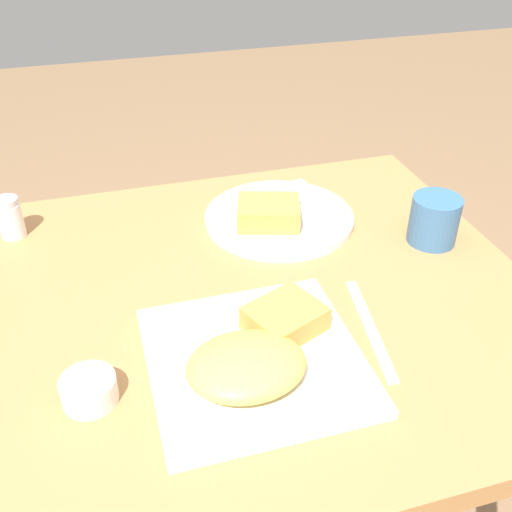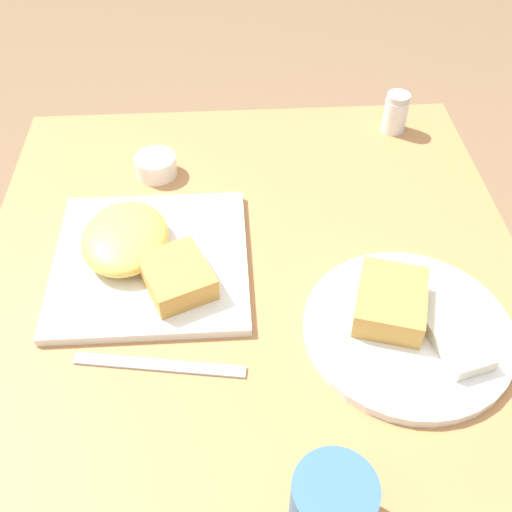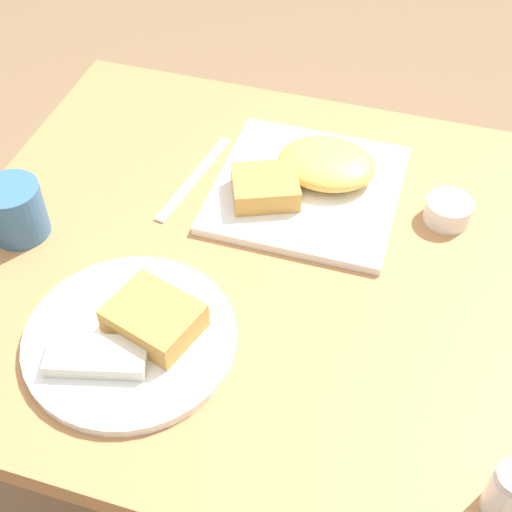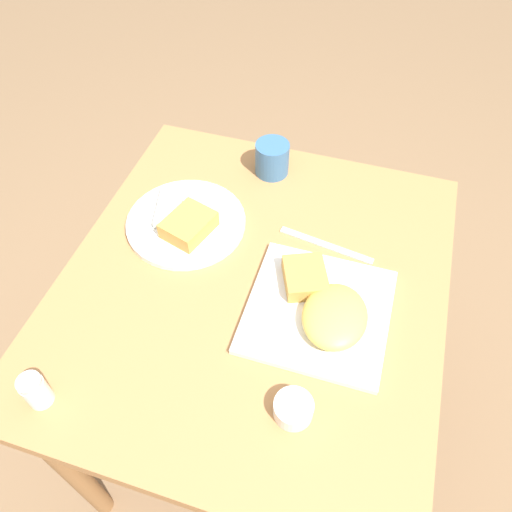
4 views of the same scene
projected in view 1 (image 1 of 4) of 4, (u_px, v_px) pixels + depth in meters
dining_table at (251, 341)px, 0.99m from camera, size 0.89×0.80×0.76m
plate_square_near at (256, 356)px, 0.79m from camera, size 0.28×0.28×0.06m
plate_oval_far at (277, 215)px, 1.10m from camera, size 0.27×0.27×0.05m
sauce_ramekin at (89, 389)px, 0.74m from camera, size 0.07×0.07×0.04m
salt_shaker at (11, 220)px, 1.05m from camera, size 0.04×0.04×0.07m
butter_knife at (370, 328)px, 0.86m from camera, size 0.05×0.22×0.00m
coffee_mug at (434, 220)px, 1.03m from camera, size 0.08×0.08×0.08m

